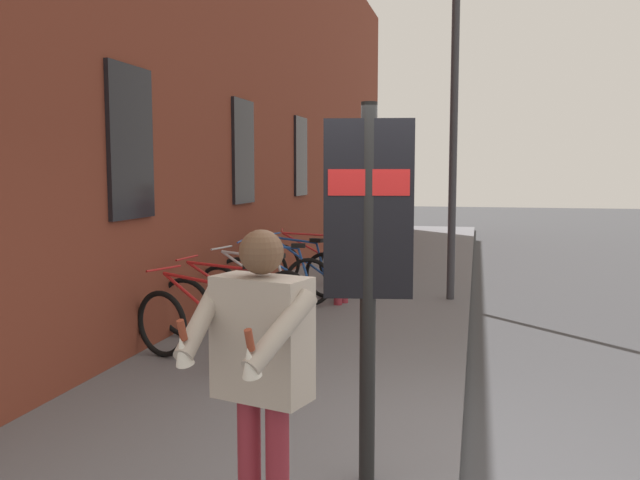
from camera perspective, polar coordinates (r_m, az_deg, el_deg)
The scene contains 14 objects.
ground at distance 10.75m, azimuth 17.87°, elevation -5.72°, with size 60.00×60.00×0.00m, color #38383A.
sidewalk_pavement at distance 12.80m, azimuth 4.75°, elevation -3.36°, with size 24.00×3.50×0.12m, color slate.
station_facade at distance 14.14m, azimuth -2.96°, elevation 12.53°, with size 22.00×0.65×7.51m.
bicycle_leaning_wall at distance 7.08m, azimuth -10.18°, elevation -7.27°, with size 0.72×1.68×0.97m.
bicycle_under_window at distance 8.00m, azimuth -8.07°, elevation -5.72°, with size 0.48×1.77×0.97m.
bicycle_far_end at distance 8.96m, azimuth -5.67°, elevation -4.44°, with size 0.57×1.74×0.97m.
bicycle_nearest_sign at distance 9.98m, azimuth -3.92°, elevation -3.36°, with size 0.48×1.76×0.97m.
bicycle_by_door at distance 10.84m, azimuth -1.96°, elevation -2.62°, with size 0.67×1.71×0.97m.
bicycle_beside_lamp at distance 11.83m, azimuth -0.85°, elevation -1.90°, with size 0.61×1.73×0.97m.
transit_info_sign at distance 4.17m, azimuth 4.10°, elevation 0.52°, with size 0.17×0.56×2.40m.
pedestrian_crossing_street at distance 10.04m, azimuth 1.79°, elevation 0.75°, with size 0.65×0.40×1.79m.
pedestrian_by_facade at distance 11.94m, azimuth 5.06°, elevation 0.90°, with size 0.43×0.52×1.57m.
tourist_with_hotdogs at distance 3.46m, azimuth -5.10°, elevation -9.90°, with size 0.67×0.67×1.70m.
street_lamp at distance 10.61m, azimuth 11.24°, elevation 10.93°, with size 0.28×0.28×4.94m.
Camera 1 is at (-4.50, -0.07, 2.10)m, focal length 37.95 mm.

